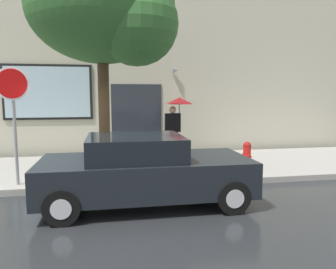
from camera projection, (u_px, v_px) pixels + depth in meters
name	position (u px, v px, depth m)	size (l,w,h in m)	color
ground_plane	(79.00, 207.00, 6.48)	(60.00, 60.00, 0.00)	#282B2D
sidewalk	(88.00, 170.00, 9.40)	(20.00, 4.00, 0.15)	#A3A099
building_facade	(89.00, 59.00, 11.42)	(20.00, 0.67, 7.00)	beige
parked_car	(144.00, 170.00, 6.61)	(4.19, 1.95, 1.41)	black
fire_hydrant	(247.00, 155.00, 9.31)	(0.30, 0.44, 0.75)	red
pedestrian_with_umbrella	(177.00, 111.00, 10.70)	(0.93, 0.91, 1.99)	black
street_tree	(109.00, 11.00, 7.71)	(3.54, 3.01, 5.48)	#4C3823
stop_sign	(13.00, 102.00, 7.33)	(0.76, 0.10, 2.71)	gray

